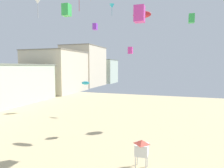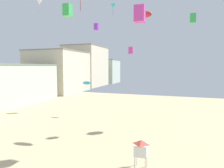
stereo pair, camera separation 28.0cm
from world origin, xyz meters
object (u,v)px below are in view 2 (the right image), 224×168
at_px(kite_red_parafoil, 143,15).
at_px(kite_white_delta, 39,1).
at_px(lifeguard_stand, 141,148).
at_px(kite_cyan_parafoil, 87,83).
at_px(kite_magenta_box, 131,50).
at_px(kite_magenta_box_2, 140,14).
at_px(kite_green_box_2, 67,10).
at_px(kite_cyan_delta, 113,6).
at_px(kite_purple_box, 96,27).
at_px(kite_green_box, 193,18).

bearing_deg(kite_red_parafoil, kite_white_delta, 167.25).
xyz_separation_m(lifeguard_stand, kite_cyan_parafoil, (-12.93, 15.61, 4.06)).
relative_size(kite_magenta_box, kite_red_parafoil, 0.38).
bearing_deg(kite_magenta_box_2, kite_green_box_2, 162.77).
xyz_separation_m(kite_white_delta, kite_green_box_2, (10.03, -6.39, -4.38)).
relative_size(kite_cyan_delta, kite_green_box_2, 1.13).
height_order(kite_magenta_box, kite_white_delta, kite_white_delta).
height_order(lifeguard_stand, kite_red_parafoil, kite_red_parafoil).
bearing_deg(kite_magenta_box, kite_cyan_delta, 129.43).
relative_size(kite_magenta_box, kite_white_delta, 0.24).
distance_m(kite_red_parafoil, kite_purple_box, 16.97).
distance_m(lifeguard_stand, kite_magenta_box_2, 13.98).
bearing_deg(kite_cyan_delta, kite_magenta_box, -50.57).
height_order(kite_cyan_delta, kite_cyan_parafoil, kite_cyan_delta).
distance_m(kite_red_parafoil, kite_green_box, 9.21).
relative_size(kite_magenta_box, kite_green_box, 0.70).
relative_size(lifeguard_stand, kite_cyan_parafoil, 1.63).
height_order(lifeguard_stand, kite_cyan_delta, kite_cyan_delta).
height_order(kite_magenta_box_2, kite_red_parafoil, kite_red_parafoil).
bearing_deg(kite_green_box, kite_cyan_parafoil, -175.30).
distance_m(lifeguard_stand, kite_cyan_delta, 24.82).
bearing_deg(kite_white_delta, kite_purple_box, 40.02).
height_order(kite_green_box, kite_green_box_2, kite_green_box_2).
bearing_deg(kite_cyan_delta, kite_green_box, 4.84).
height_order(kite_cyan_delta, kite_red_parafoil, kite_cyan_delta).
relative_size(lifeguard_stand, kite_white_delta, 0.64).
relative_size(kite_magenta_box, kite_cyan_delta, 0.50).
bearing_deg(lifeguard_stand, kite_cyan_delta, 125.69).
bearing_deg(kite_cyan_parafoil, kite_red_parafoil, -24.10).
height_order(kite_white_delta, kite_red_parafoil, kite_white_delta).
relative_size(kite_white_delta, kite_cyan_delta, 2.10).
bearing_deg(kite_green_box_2, kite_magenta_box, 9.37).
bearing_deg(kite_magenta_box, kite_green_box, 38.81).
bearing_deg(kite_magenta_box, kite_magenta_box_2, -66.79).
relative_size(kite_red_parafoil, kite_cyan_parafoil, 1.58).
distance_m(kite_magenta_box, kite_green_box_2, 10.89).
bearing_deg(kite_cyan_delta, kite_cyan_parafoil, -175.66).
bearing_deg(kite_white_delta, kite_cyan_parafoil, 1.38).
bearing_deg(kite_green_box, kite_green_box_2, -154.92).
bearing_deg(kite_green_box, kite_white_delta, -176.47).
bearing_deg(kite_magenta_box_2, kite_cyan_parafoil, 138.90).
bearing_deg(kite_red_parafoil, kite_magenta_box_2, -83.27).
relative_size(kite_white_delta, kite_red_parafoil, 1.60).
distance_m(kite_white_delta, kite_green_box_2, 12.68).
relative_size(lifeguard_stand, kite_cyan_delta, 1.35).
xyz_separation_m(kite_white_delta, kite_red_parafoil, (20.62, -4.67, -5.49)).
bearing_deg(kite_purple_box, lifeguard_stand, -58.29).
height_order(kite_red_parafoil, kite_green_box, kite_green_box).
distance_m(kite_green_box, kite_purple_box, 19.49).
height_order(kite_magenta_box, kite_green_box_2, kite_green_box_2).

